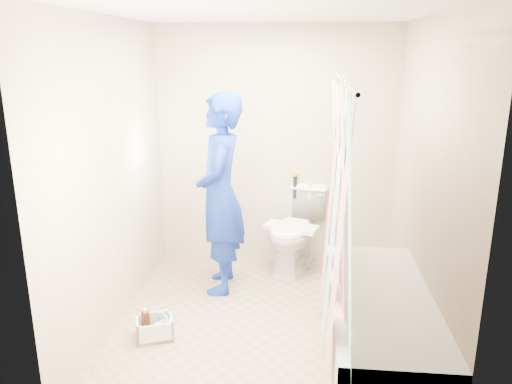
# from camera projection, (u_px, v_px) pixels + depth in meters

# --- Properties ---
(floor) EXTENTS (2.60, 2.60, 0.00)m
(floor) POSITION_uv_depth(u_px,v_px,m) (265.00, 320.00, 4.11)
(floor) COLOR gray
(floor) RESTS_ON ground
(ceiling) EXTENTS (2.40, 2.60, 0.02)m
(ceiling) POSITION_uv_depth(u_px,v_px,m) (266.00, 12.00, 3.45)
(ceiling) COLOR white
(ceiling) RESTS_ON wall_back
(wall_back) EXTENTS (2.40, 0.02, 2.40)m
(wall_back) POSITION_uv_depth(u_px,v_px,m) (276.00, 147.00, 5.02)
(wall_back) COLOR #BDB692
(wall_back) RESTS_ON ground
(wall_front) EXTENTS (2.40, 0.02, 2.40)m
(wall_front) POSITION_uv_depth(u_px,v_px,m) (245.00, 242.00, 2.54)
(wall_front) COLOR #BDB692
(wall_front) RESTS_ON ground
(wall_left) EXTENTS (0.02, 2.60, 2.40)m
(wall_left) POSITION_uv_depth(u_px,v_px,m) (113.00, 176.00, 3.90)
(wall_left) COLOR #BDB692
(wall_left) RESTS_ON ground
(wall_right) EXTENTS (0.02, 2.60, 2.40)m
(wall_right) POSITION_uv_depth(u_px,v_px,m) (428.00, 183.00, 3.67)
(wall_right) COLOR #BDB692
(wall_right) RESTS_ON ground
(bathtub) EXTENTS (0.70, 1.75, 0.50)m
(bathtub) POSITION_uv_depth(u_px,v_px,m) (379.00, 324.00, 3.55)
(bathtub) COLOR silver
(bathtub) RESTS_ON ground
(curtain_rod) EXTENTS (0.02, 1.90, 0.02)m
(curtain_rod) POSITION_uv_depth(u_px,v_px,m) (343.00, 82.00, 3.12)
(curtain_rod) COLOR silver
(curtain_rod) RESTS_ON wall_back
(shower_curtain) EXTENTS (0.06, 1.75, 1.80)m
(shower_curtain) POSITION_uv_depth(u_px,v_px,m) (337.00, 222.00, 3.37)
(shower_curtain) COLOR white
(shower_curtain) RESTS_ON curtain_rod
(toilet) EXTENTS (0.69, 0.92, 0.83)m
(toilet) POSITION_uv_depth(u_px,v_px,m) (295.00, 230.00, 4.98)
(toilet) COLOR white
(toilet) RESTS_ON ground
(tank_lid) EXTENTS (0.55, 0.37, 0.04)m
(tank_lid) POSITION_uv_depth(u_px,v_px,m) (291.00, 227.00, 4.84)
(tank_lid) COLOR white
(tank_lid) RESTS_ON toilet
(tank_internals) EXTENTS (0.20, 0.10, 0.27)m
(tank_internals) POSITION_uv_depth(u_px,v_px,m) (299.00, 185.00, 5.08)
(tank_internals) COLOR black
(tank_internals) RESTS_ON toilet
(plumber) EXTENTS (0.50, 0.70, 1.80)m
(plumber) POSITION_uv_depth(u_px,v_px,m) (220.00, 195.00, 4.45)
(plumber) COLOR navy
(plumber) RESTS_ON ground
(cleaning_caddy) EXTENTS (0.33, 0.30, 0.21)m
(cleaning_caddy) POSITION_uv_depth(u_px,v_px,m) (156.00, 328.00, 3.84)
(cleaning_caddy) COLOR silver
(cleaning_caddy) RESTS_ON ground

